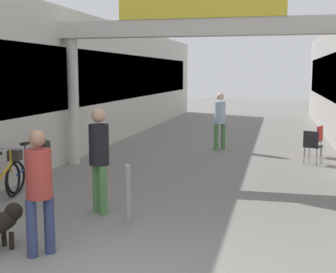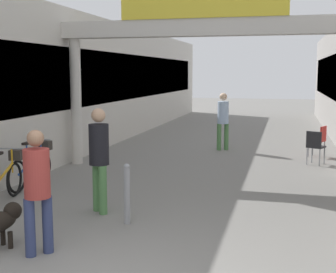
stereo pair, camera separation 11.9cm
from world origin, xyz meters
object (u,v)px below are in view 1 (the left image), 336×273
pedestrian_with_dog (39,185)px  pedestrian_companion (99,153)px  pedestrian_carrying_crate (220,117)px  cafe_chair_red_farther (316,138)px  bicycle_orange_second (4,180)px  bollard_post_metal (128,193)px  cafe_chair_black_nearer (312,144)px  bicycle_blue_third (32,166)px

pedestrian_with_dog → pedestrian_companion: (0.06, 1.96, 0.09)m
pedestrian_carrying_crate → cafe_chair_red_farther: pedestrian_carrying_crate is taller
pedestrian_with_dog → bicycle_orange_second: 2.92m
bollard_post_metal → cafe_chair_black_nearer: bearing=61.1°
pedestrian_companion → bicycle_blue_third: (-2.09, 1.42, -0.61)m
pedestrian_companion → bicycle_blue_third: size_ratio=1.07×
pedestrian_companion → pedestrian_carrying_crate: pedestrian_companion is taller
bollard_post_metal → cafe_chair_black_nearer: (3.18, 5.76, 0.04)m
pedestrian_companion → cafe_chair_red_farther: size_ratio=2.03×
pedestrian_with_dog → pedestrian_carrying_crate: bearing=82.2°
pedestrian_carrying_crate → cafe_chair_black_nearer: bearing=-33.9°
cafe_chair_black_nearer → pedestrian_companion: bearing=-125.9°
bicycle_blue_third → pedestrian_companion: bearing=-34.2°
pedestrian_companion → cafe_chair_black_nearer: pedestrian_companion is taller
bicycle_blue_third → bollard_post_metal: bearing=-34.4°
pedestrian_companion → pedestrian_carrying_crate: (1.19, 7.08, -0.02)m
pedestrian_companion → cafe_chair_red_farther: bearing=58.3°
pedestrian_companion → bollard_post_metal: pedestrian_companion is taller
bollard_post_metal → cafe_chair_black_nearer: 6.58m
pedestrian_companion → cafe_chair_red_farther: pedestrian_companion is taller
pedestrian_with_dog → cafe_chair_red_farther: size_ratio=1.88×
bicycle_blue_third → pedestrian_with_dog: bearing=-58.9°
pedestrian_companion → cafe_chair_red_farther: 7.69m
cafe_chair_red_farther → pedestrian_companion: bearing=-121.7°
bicycle_blue_third → bollard_post_metal: (2.75, -1.88, 0.06)m
cafe_chair_black_nearer → bollard_post_metal: bearing=-118.9°
bicycle_orange_second → cafe_chair_black_nearer: bearing=41.4°
pedestrian_carrying_crate → bollard_post_metal: pedestrian_carrying_crate is taller
bicycle_blue_third → cafe_chair_red_farther: size_ratio=1.90×
cafe_chair_black_nearer → cafe_chair_red_farther: same height
bicycle_orange_second → bollard_post_metal: size_ratio=1.72×
bicycle_orange_second → cafe_chair_red_farther: bearing=46.6°
cafe_chair_red_farther → bicycle_blue_third: bearing=-140.2°
pedestrian_with_dog → bicycle_blue_third: bearing=121.1°
bollard_post_metal → cafe_chair_red_farther: (3.37, 6.99, 0.04)m
bicycle_orange_second → cafe_chair_black_nearer: bicycle_orange_second is taller
pedestrian_companion → bicycle_orange_second: 2.06m
bollard_post_metal → pedestrian_with_dog: bearing=-115.4°
bollard_post_metal → bicycle_blue_third: bearing=145.6°
pedestrian_carrying_crate → bicycle_orange_second: size_ratio=1.06×
bicycle_orange_second → cafe_chair_red_farther: bicycle_orange_second is taller
pedestrian_carrying_crate → bollard_post_metal: 7.58m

